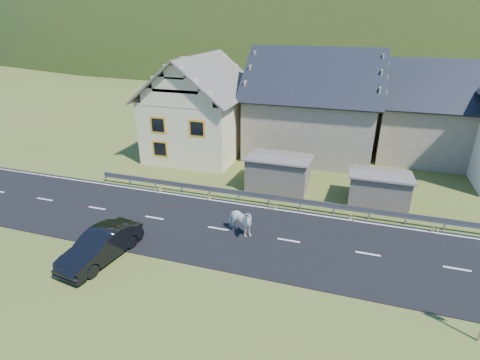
% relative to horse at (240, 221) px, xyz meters
% --- Properties ---
extents(ground, '(160.00, 160.00, 0.00)m').
position_rel_horse_xyz_m(ground, '(2.68, 0.17, -0.83)').
color(ground, '#3E521C').
rests_on(ground, ground).
extents(road, '(60.00, 7.00, 0.04)m').
position_rel_horse_xyz_m(road, '(2.68, 0.17, -0.81)').
color(road, black).
rests_on(road, ground).
extents(lane_markings, '(60.00, 6.60, 0.01)m').
position_rel_horse_xyz_m(lane_markings, '(2.68, 0.17, -0.79)').
color(lane_markings, silver).
rests_on(lane_markings, road).
extents(guardrail, '(28.10, 0.09, 0.75)m').
position_rel_horse_xyz_m(guardrail, '(2.68, 3.86, -0.27)').
color(guardrail, '#93969B').
rests_on(guardrail, ground).
extents(shed_left, '(4.30, 3.30, 2.40)m').
position_rel_horse_xyz_m(shed_left, '(0.68, 6.67, 0.27)').
color(shed_left, '#716555').
rests_on(shed_left, ground).
extents(shed_right, '(3.80, 2.90, 2.20)m').
position_rel_horse_xyz_m(shed_right, '(7.18, 6.17, 0.17)').
color(shed_right, '#716555').
rests_on(shed_right, ground).
extents(house_cream, '(7.80, 9.80, 8.30)m').
position_rel_horse_xyz_m(house_cream, '(-7.33, 12.17, 3.52)').
color(house_cream, beige).
rests_on(house_cream, ground).
extents(house_stone_a, '(10.80, 9.80, 8.90)m').
position_rel_horse_xyz_m(house_stone_a, '(1.68, 15.17, 3.80)').
color(house_stone_a, gray).
rests_on(house_stone_a, ground).
extents(house_stone_b, '(9.80, 8.80, 8.10)m').
position_rel_horse_xyz_m(house_stone_b, '(11.68, 17.17, 3.40)').
color(house_stone_b, gray).
rests_on(house_stone_b, ground).
extents(mountain, '(440.00, 280.00, 260.00)m').
position_rel_horse_xyz_m(mountain, '(7.68, 180.17, -20.83)').
color(mountain, '#20300C').
rests_on(mountain, ground).
extents(conifer_patch, '(76.00, 50.00, 28.00)m').
position_rel_horse_xyz_m(conifer_patch, '(-52.32, 110.17, 5.17)').
color(conifer_patch, black).
rests_on(conifer_patch, ground).
extents(horse, '(1.51, 2.06, 1.59)m').
position_rel_horse_xyz_m(horse, '(0.00, 0.00, 0.00)').
color(horse, white).
rests_on(horse, road).
extents(car, '(2.19, 4.67, 1.48)m').
position_rel_horse_xyz_m(car, '(-5.73, -4.14, -0.09)').
color(car, black).
rests_on(car, ground).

